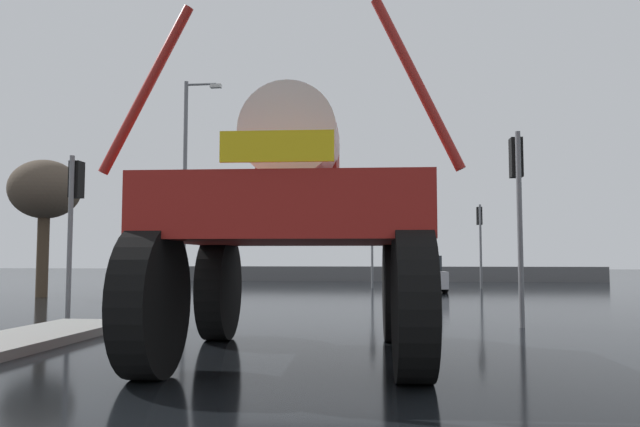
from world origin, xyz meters
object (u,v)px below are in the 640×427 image
traffic_signal_near_right (517,185)px  streetlight_far_left (187,175)px  oversize_sprayer (296,225)px  bare_tree_left (45,192)px  sedan_ahead (418,275)px  traffic_signal_far_left (372,236)px  traffic_signal_far_right (480,227)px  traffic_signal_near_left (75,201)px

traffic_signal_near_right → streetlight_far_left: bearing=131.3°
oversize_sprayer → bare_tree_left: 16.79m
bare_tree_left → streetlight_far_left: bearing=54.8°
streetlight_far_left → bare_tree_left: (-3.66, -5.19, -1.27)m
oversize_sprayer → traffic_signal_near_right: size_ratio=1.33×
oversize_sprayer → streetlight_far_left: size_ratio=0.58×
sedan_ahead → traffic_signal_far_left: traffic_signal_far_left is taller
oversize_sprayer → traffic_signal_near_right: (4.06, 4.34, 1.07)m
sedan_ahead → streetlight_far_left: bearing=82.8°
sedan_ahead → streetlight_far_left: size_ratio=0.46×
traffic_signal_far_right → sedan_ahead: bearing=-137.4°
traffic_signal_far_right → streetlight_far_left: streetlight_far_left is taller
streetlight_far_left → bare_tree_left: 6.48m
oversize_sprayer → streetlight_far_left: streetlight_far_left is taller
traffic_signal_near_left → traffic_signal_far_right: size_ratio=0.95×
traffic_signal_far_left → traffic_signal_far_right: traffic_signal_far_right is taller
traffic_signal_far_left → streetlight_far_left: streetlight_far_left is taller
streetlight_far_left → traffic_signal_far_left: bearing=20.4°
traffic_signal_near_left → oversize_sprayer: bearing=-37.1°
traffic_signal_near_left → streetlight_far_left: 13.54m
traffic_signal_near_right → traffic_signal_far_right: traffic_signal_near_right is taller
sedan_ahead → traffic_signal_far_right: traffic_signal_far_right is taller
oversize_sprayer → sedan_ahead: size_ratio=1.26×
traffic_signal_near_left → traffic_signal_near_right: 9.81m
sedan_ahead → streetlight_far_left: streetlight_far_left is taller
traffic_signal_near_right → traffic_signal_far_left: (-3.43, 16.24, -0.48)m
oversize_sprayer → bare_tree_left: bearing=40.0°
traffic_signal_near_left → traffic_signal_far_left: traffic_signal_near_left is taller
traffic_signal_near_left → streetlight_far_left: bearing=97.7°
sedan_ahead → traffic_signal_far_left: (-2.00, 2.82, 1.77)m
sedan_ahead → traffic_signal_near_left: traffic_signal_near_left is taller
traffic_signal_near_right → oversize_sprayer: bearing=-133.1°
bare_tree_left → traffic_signal_far_left: bearing=34.8°
traffic_signal_far_left → traffic_signal_near_right: bearing=-78.1°
traffic_signal_near_right → traffic_signal_near_left: bearing=180.0°
traffic_signal_far_left → streetlight_far_left: size_ratio=0.36×
traffic_signal_far_left → bare_tree_left: bearing=-145.2°
oversize_sprayer → traffic_signal_near_left: size_ratio=1.45×
traffic_signal_far_left → traffic_signal_far_right: bearing=-0.1°
traffic_signal_near_right → bare_tree_left: size_ratio=0.81×
traffic_signal_near_left → traffic_signal_near_right: size_ratio=0.92×
sedan_ahead → traffic_signal_near_left: 15.94m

